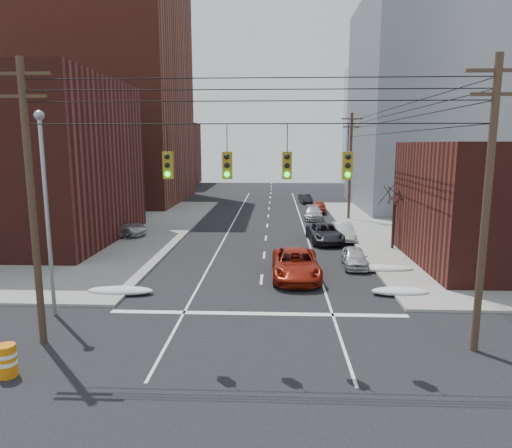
# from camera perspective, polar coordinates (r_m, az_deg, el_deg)

# --- Properties ---
(ground) EXTENTS (160.00, 160.00, 0.00)m
(ground) POSITION_cam_1_polar(r_m,az_deg,el_deg) (15.96, -0.73, -19.59)
(ground) COLOR black
(ground) RESTS_ON ground
(building_brick_tall) EXTENTS (24.00, 20.00, 30.00)m
(building_brick_tall) POSITION_cam_1_polar(r_m,az_deg,el_deg) (67.03, -20.01, 15.49)
(building_brick_tall) COLOR maroon
(building_brick_tall) RESTS_ON ground
(building_brick_far) EXTENTS (22.00, 18.00, 12.00)m
(building_brick_far) POSITION_cam_1_polar(r_m,az_deg,el_deg) (91.88, -14.65, 8.48)
(building_brick_far) COLOR #4A1B16
(building_brick_far) RESTS_ON ground
(building_office) EXTENTS (22.00, 20.00, 25.00)m
(building_office) POSITION_cam_1_polar(r_m,az_deg,el_deg) (61.80, 23.21, 13.48)
(building_office) COLOR gray
(building_office) RESTS_ON ground
(building_glass) EXTENTS (20.00, 18.00, 22.00)m
(building_glass) POSITION_cam_1_polar(r_m,az_deg,el_deg) (87.07, 18.31, 11.54)
(building_glass) COLOR gray
(building_glass) RESTS_ON ground
(utility_pole_left) EXTENTS (2.20, 0.28, 11.00)m
(utility_pole_left) POSITION_cam_1_polar(r_m,az_deg,el_deg) (19.37, -26.24, 2.74)
(utility_pole_left) COLOR #473323
(utility_pole_left) RESTS_ON ground
(utility_pole_right) EXTENTS (2.20, 0.28, 11.00)m
(utility_pole_right) POSITION_cam_1_polar(r_m,az_deg,el_deg) (18.66, 26.88, 2.46)
(utility_pole_right) COLOR #473323
(utility_pole_right) RESTS_ON ground
(utility_pole_far) EXTENTS (2.20, 0.28, 11.00)m
(utility_pole_far) POSITION_cam_1_polar(r_m,az_deg,el_deg) (48.53, 11.70, 7.30)
(utility_pole_far) COLOR #473323
(utility_pole_far) RESTS_ON ground
(traffic_signals) EXTENTS (17.00, 0.42, 2.02)m
(traffic_signals) POSITION_cam_1_polar(r_m,az_deg,el_deg) (16.86, 0.11, 7.57)
(traffic_signals) COLOR black
(traffic_signals) RESTS_ON ground
(street_light) EXTENTS (0.44, 0.44, 9.32)m
(street_light) POSITION_cam_1_polar(r_m,az_deg,el_deg) (22.49, -24.81, 3.09)
(street_light) COLOR gray
(street_light) RESTS_ON ground
(bare_tree) EXTENTS (2.09, 2.20, 4.93)m
(bare_tree) POSITION_cam_1_polar(r_m,az_deg,el_deg) (35.43, 16.81, 0.52)
(bare_tree) COLOR black
(bare_tree) RESTS_ON ground
(snow_nw) EXTENTS (3.50, 1.08, 0.42)m
(snow_nw) POSITION_cam_1_polar(r_m,az_deg,el_deg) (25.47, -16.58, -7.97)
(snow_nw) COLOR silver
(snow_nw) RESTS_ON ground
(snow_ne) EXTENTS (3.00, 1.08, 0.42)m
(snow_ne) POSITION_cam_1_polar(r_m,az_deg,el_deg) (25.46, 17.57, -8.03)
(snow_ne) COLOR silver
(snow_ne) RESTS_ON ground
(snow_east_far) EXTENTS (4.00, 1.08, 0.42)m
(snow_east_far) POSITION_cam_1_polar(r_m,az_deg,el_deg) (29.65, 15.33, -5.38)
(snow_east_far) COLOR silver
(snow_east_far) RESTS_ON ground
(red_pickup) EXTENTS (2.83, 6.01, 1.66)m
(red_pickup) POSITION_cam_1_polar(r_m,az_deg,el_deg) (27.28, 4.99, -5.03)
(red_pickup) COLOR maroon
(red_pickup) RESTS_ON ground
(parked_car_a) EXTENTS (1.67, 3.78, 1.27)m
(parked_car_a) POSITION_cam_1_polar(r_m,az_deg,el_deg) (30.24, 12.21, -4.11)
(parked_car_a) COLOR silver
(parked_car_a) RESTS_ON ground
(parked_car_b) EXTENTS (1.67, 4.32, 1.40)m
(parked_car_b) POSITION_cam_1_polar(r_m,az_deg,el_deg) (38.47, 10.81, -0.95)
(parked_car_b) COLOR beige
(parked_car_b) RESTS_ON ground
(parked_car_c) EXTENTS (2.91, 5.58, 1.50)m
(parked_car_c) POSITION_cam_1_polar(r_m,az_deg,el_deg) (37.34, 8.59, -1.14)
(parked_car_c) COLOR black
(parked_car_c) RESTS_ON ground
(parked_car_d) EXTENTS (2.15, 4.70, 1.33)m
(parked_car_d) POSITION_cam_1_polar(r_m,az_deg,el_deg) (48.64, 7.17, 1.37)
(parked_car_d) COLOR #ADACB1
(parked_car_d) RESTS_ON ground
(parked_car_e) EXTENTS (2.06, 4.19, 1.37)m
(parked_car_e) POSITION_cam_1_polar(r_m,az_deg,el_deg) (53.14, 7.84, 2.10)
(parked_car_e) COLOR maroon
(parked_car_e) RESTS_ON ground
(parked_car_f) EXTENTS (1.81, 3.93, 1.25)m
(parked_car_f) POSITION_cam_1_polar(r_m,az_deg,el_deg) (61.70, 6.19, 3.16)
(parked_car_f) COLOR black
(parked_car_f) RESTS_ON ground
(lot_car_a) EXTENTS (4.75, 1.96, 1.53)m
(lot_car_a) POSITION_cam_1_polar(r_m,az_deg,el_deg) (36.80, -22.49, -1.70)
(lot_car_a) COLOR silver
(lot_car_a) RESTS_ON sidewalk_nw
(lot_car_b) EXTENTS (5.54, 3.12, 1.46)m
(lot_car_b) POSITION_cam_1_polar(r_m,az_deg,el_deg) (40.51, -17.06, -0.42)
(lot_car_b) COLOR #AFAEB3
(lot_car_b) RESTS_ON sidewalk_nw
(lot_car_c) EXTENTS (4.52, 2.06, 1.28)m
(lot_car_c) POSITION_cam_1_polar(r_m,az_deg,el_deg) (41.90, -23.87, -0.63)
(lot_car_c) COLOR black
(lot_car_c) RESTS_ON sidewalk_nw
(lot_car_d) EXTENTS (4.01, 2.26, 1.29)m
(lot_car_d) POSITION_cam_1_polar(r_m,az_deg,el_deg) (42.41, -24.13, -0.52)
(lot_car_d) COLOR silver
(lot_car_d) RESTS_ON sidewalk_nw
(construction_barrel) EXTENTS (0.76, 0.76, 1.14)m
(construction_barrel) POSITION_cam_1_polar(r_m,az_deg,el_deg) (18.35, -28.70, -14.72)
(construction_barrel) COLOR orange
(construction_barrel) RESTS_ON ground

